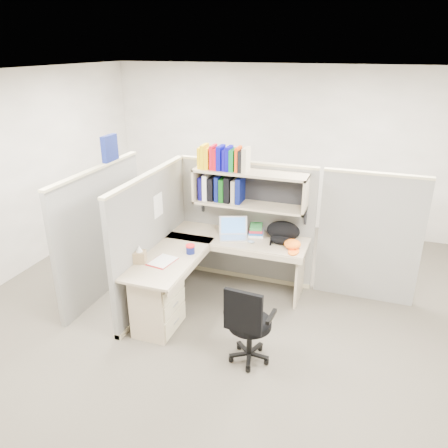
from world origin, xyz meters
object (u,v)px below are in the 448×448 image
at_px(laptop, 234,229).
at_px(snack_canister, 190,249).
at_px(desk, 181,285).
at_px(backpack, 282,233).
at_px(task_chair, 248,336).

xyz_separation_m(laptop, snack_canister, (-0.34, -0.57, -0.07)).
xyz_separation_m(desk, backpack, (0.95, 0.92, 0.41)).
bearing_deg(snack_canister, backpack, 35.81).
distance_m(snack_canister, task_chair, 1.27).
xyz_separation_m(desk, task_chair, (0.95, -0.48, -0.12)).
bearing_deg(snack_canister, laptop, 59.51).
bearing_deg(backpack, task_chair, -82.89).
distance_m(desk, backpack, 1.39).
height_order(backpack, snack_canister, backpack).
relative_size(desk, backpack, 4.26).
bearing_deg(laptop, snack_canister, -141.20).
distance_m(desk, snack_canister, 0.43).
distance_m(laptop, backpack, 0.60).
relative_size(snack_canister, task_chair, 0.12).
relative_size(desk, snack_canister, 16.24).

